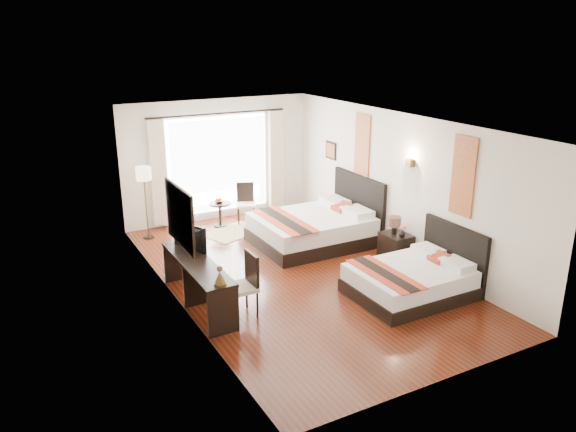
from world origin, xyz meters
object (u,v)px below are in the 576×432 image
vase (402,236)px  bed_far (316,227)px  window_chair (246,210)px  television (186,237)px  bed_near (414,279)px  fruit_bowl (219,202)px  side_table (220,214)px  table_lamp (395,223)px  desk_chair (242,297)px  floor_lamp (144,178)px  nightstand (396,248)px  console_desk (198,283)px

vase → bed_far: bearing=116.6°
window_chair → bed_far: bearing=41.5°
bed_far → television: 3.30m
bed_near → television: bearing=149.7°
television → fruit_bowl: bearing=-53.2°
bed_near → side_table: bearing=107.9°
vase → television: television is taller
table_lamp → window_chair: window_chair is taller
bed_far → table_lamp: size_ratio=6.10×
desk_chair → floor_lamp: bearing=-84.9°
bed_far → nightstand: bearing=-61.4°
bed_near → desk_chair: bearing=166.0°
fruit_bowl → desk_chair: bearing=-107.4°
desk_chair → window_chair: desk_chair is taller
side_table → vase: bearing=-58.9°
vase → side_table: size_ratio=0.24×
bed_far → television: bed_far is taller
television → desk_chair: television is taller
side_table → television: bearing=-121.1°
window_chair → side_table: bearing=-69.7°
bed_near → console_desk: size_ratio=0.89×
bed_far → window_chair: bearing=110.2°
vase → console_desk: console_desk is taller
bed_far → floor_lamp: 3.73m
bed_far → desk_chair: bearing=-140.9°
table_lamp → console_desk: table_lamp is taller
floor_lamp → nightstand: bearing=-42.4°
window_chair → desk_chair: bearing=-3.9°
fruit_bowl → window_chair: (0.64, -0.03, -0.30)m
vase → television: (-3.96, 0.79, 0.41)m
bed_near → bed_far: size_ratio=0.83×
table_lamp → vase: 0.29m
television → desk_chair: bearing=178.0°
desk_chair → side_table: bearing=-107.4°
nightstand → desk_chair: desk_chair is taller
nightstand → console_desk: bearing=178.8°
television → desk_chair: size_ratio=0.77×
television → fruit_bowl: size_ratio=3.97×
bed_near → bed_far: 2.87m
bed_far → side_table: bed_far is taller
floor_lamp → window_chair: (2.29, -0.02, -1.05)m
bed_near → desk_chair: (-2.85, 0.71, 0.02)m
side_table → desk_chair: bearing=-107.5°
television → fruit_bowl: television is taller
desk_chair → bed_far: bearing=-140.8°
bed_far → window_chair: (-0.72, 1.95, -0.07)m
table_lamp → window_chair: size_ratio=0.43×
side_table → window_chair: 0.64m
floor_lamp → window_chair: bearing=-0.5°
desk_chair → side_table: 4.31m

